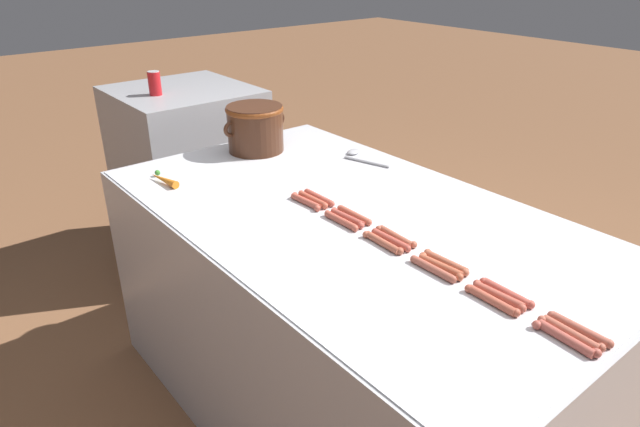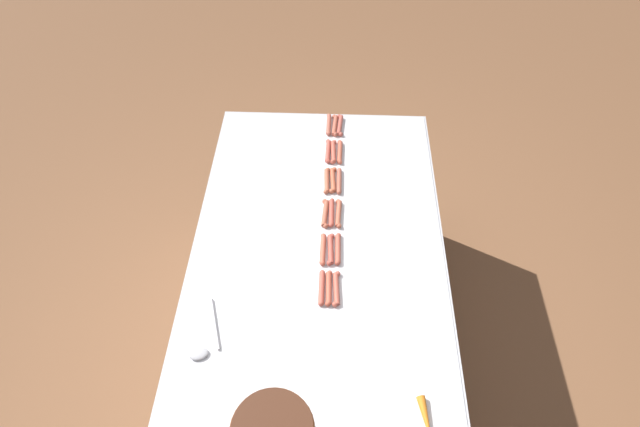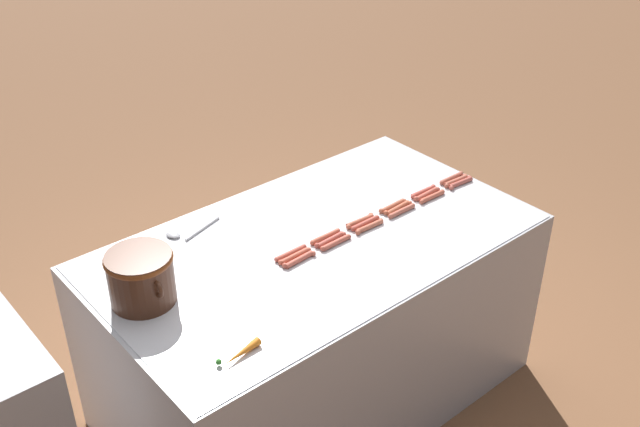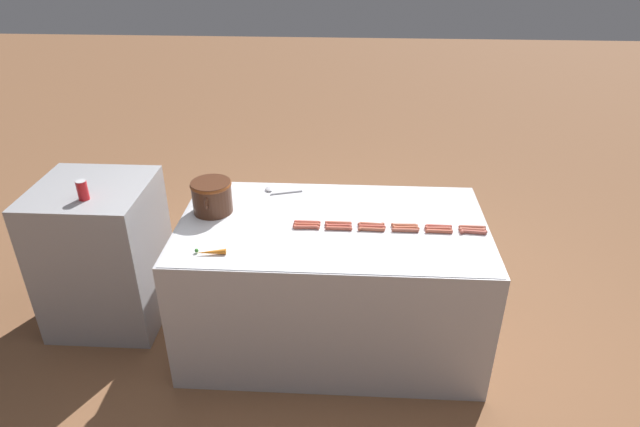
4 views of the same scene
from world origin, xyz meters
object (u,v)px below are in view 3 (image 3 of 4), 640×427
at_px(hot_dog_11, 295,256).
at_px(hot_dog_17, 291,253).
at_px(hot_dog_1, 432,197).
at_px(hot_dog_2, 402,211).
at_px(hot_dog_13, 423,192).
at_px(hot_dog_12, 452,178).
at_px(hot_dog_8, 398,208).
at_px(hot_dog_3, 370,226).
at_px(hot_dog_10, 330,240).
at_px(hot_dog_7, 427,194).
at_px(hot_dog_4, 336,243).
at_px(bean_pot, 141,275).
at_px(hot_dog_14, 393,206).
at_px(hot_dog_15, 360,221).
at_px(hot_dog_0, 461,183).
at_px(hot_dog_9, 365,223).
at_px(serving_spoon, 183,233).
at_px(carrot, 240,354).
at_px(hot_dog_5, 299,260).
at_px(hot_dog_16, 325,237).
at_px(hot_dog_6, 456,181).

distance_m(hot_dog_11, hot_dog_17, 0.03).
bearing_deg(hot_dog_1, hot_dog_2, 89.70).
height_order(hot_dog_13, hot_dog_17, same).
distance_m(hot_dog_2, hot_dog_12, 0.41).
relative_size(hot_dog_2, hot_dog_8, 1.00).
relative_size(hot_dog_3, hot_dog_10, 1.00).
bearing_deg(hot_dog_11, hot_dog_7, -90.13).
bearing_deg(hot_dog_1, hot_dog_13, -3.54).
distance_m(hot_dog_4, bean_pot, 0.84).
height_order(hot_dog_1, hot_dog_14, same).
bearing_deg(hot_dog_13, hot_dog_2, 106.04).
bearing_deg(hot_dog_7, hot_dog_15, 85.96).
relative_size(hot_dog_14, hot_dog_15, 1.00).
bearing_deg(hot_dog_0, hot_dog_8, 85.97).
bearing_deg(hot_dog_9, hot_dog_3, 172.59).
xyz_separation_m(serving_spoon, carrot, (-0.80, 0.26, 0.01)).
height_order(hot_dog_13, hot_dog_14, same).
xyz_separation_m(hot_dog_3, hot_dog_4, (-0.00, 0.20, 0.00)).
bearing_deg(hot_dog_2, hot_dog_5, 89.74).
distance_m(hot_dog_9, hot_dog_17, 0.40).
distance_m(hot_dog_8, hot_dog_14, 0.03).
bearing_deg(hot_dog_9, hot_dog_4, 99.23).
xyz_separation_m(hot_dog_4, hot_dog_14, (0.06, -0.40, 0.00)).
xyz_separation_m(hot_dog_11, hot_dog_14, (0.03, -0.60, 0.00)).
bearing_deg(hot_dog_4, hot_dog_3, -89.89).
bearing_deg(hot_dog_11, hot_dog_16, -81.08).
height_order(hot_dog_12, carrot, carrot).
distance_m(hot_dog_5, hot_dog_8, 0.60).
xyz_separation_m(hot_dog_6, carrot, (-0.34, 1.52, 0.00)).
relative_size(hot_dog_10, hot_dog_15, 1.00).
bearing_deg(hot_dog_6, hot_dog_1, 98.31).
distance_m(hot_dog_5, bean_pot, 0.65).
height_order(hot_dog_5, bean_pot, bean_pot).
bearing_deg(serving_spoon, hot_dog_3, -127.15).
bearing_deg(serving_spoon, hot_dog_0, -111.31).
xyz_separation_m(hot_dog_13, hot_dog_15, (0.00, 0.41, 0.00)).
relative_size(hot_dog_5, hot_dog_13, 1.00).
height_order(hot_dog_12, bean_pot, bean_pot).
relative_size(hot_dog_13, bean_pot, 0.52).
relative_size(hot_dog_4, hot_dog_10, 1.00).
distance_m(hot_dog_1, hot_dog_6, 0.20).
bearing_deg(hot_dog_11, hot_dog_0, -91.84).
bearing_deg(hot_dog_15, hot_dog_17, 89.71).
distance_m(hot_dog_4, hot_dog_5, 0.20).
relative_size(hot_dog_16, serving_spoon, 0.63).
relative_size(hot_dog_17, bean_pot, 0.52).
distance_m(hot_dog_1, hot_dog_17, 0.80).
distance_m(hot_dog_10, hot_dog_16, 0.03).
relative_size(hot_dog_12, hot_dog_13, 1.00).
relative_size(hot_dog_0, hot_dog_6, 1.00).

